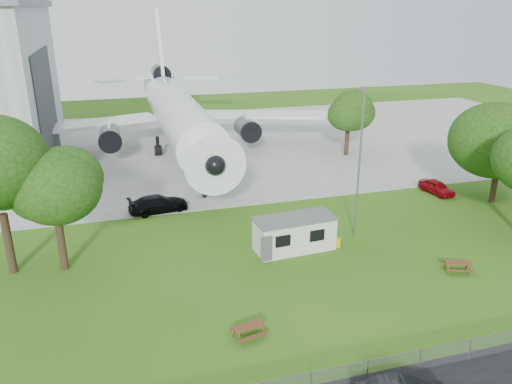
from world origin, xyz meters
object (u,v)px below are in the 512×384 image
object	(u,v)px
airliner	(177,111)
picnic_east	(457,272)
picnic_west	(249,337)
site_cabin	(295,234)

from	to	relation	value
airliner	picnic_east	bearing A→B (deg)	-68.64
airliner	picnic_west	bearing A→B (deg)	-92.42
airliner	picnic_west	xyz separation A→B (m)	(-1.70, -40.22, -5.27)
site_cabin	picnic_west	distance (m)	11.63
site_cabin	picnic_east	distance (m)	11.94
airliner	picnic_west	world-z (taller)	airliner
site_cabin	picnic_west	size ratio (longest dim) A/B	3.80
airliner	picnic_east	xyz separation A→B (m)	(14.51, -37.12, -5.27)
picnic_west	picnic_east	bearing A→B (deg)	-0.75
site_cabin	picnic_west	world-z (taller)	site_cabin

